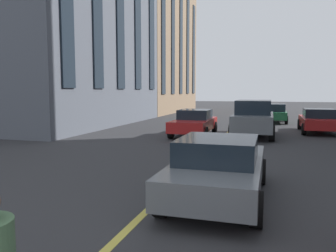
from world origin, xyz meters
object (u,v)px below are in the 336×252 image
Objects in this scene: car_red_trailing at (194,122)px; car_red_parked_b at (318,120)px; car_grey_parked_a at (219,167)px; car_green_near at (274,113)px; car_grey_far at (253,118)px.

car_red_parked_b is at bearing -63.70° from car_red_trailing.
car_red_trailing is at bearing 116.30° from car_red_parked_b.
car_red_parked_b is at bearing -15.10° from car_grey_parked_a.
car_red_parked_b is at bearing -158.17° from car_green_near.
car_red_parked_b is (2.70, -3.46, -0.27)m from car_grey_far.
car_grey_parked_a is at bearing 164.90° from car_red_parked_b.
car_red_parked_b is (3.20, -6.48, 0.00)m from car_red_trailing.
car_green_near reaches higher than car_red_parked_b.
car_grey_parked_a is at bearing 176.14° from car_green_near.
car_grey_far is (-8.57, 1.10, 0.27)m from car_green_near.
car_grey_far reaches higher than car_red_parked_b.
car_green_near is 6.32m from car_red_parked_b.
car_grey_far reaches higher than car_grey_parked_a.
car_red_parked_b is 14.07m from car_grey_parked_a.
car_red_trailing is at bearing 15.18° from car_grey_parked_a.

